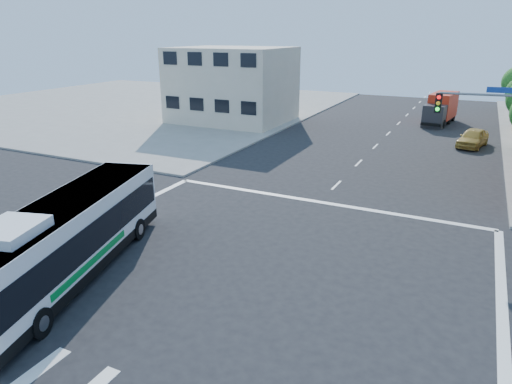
% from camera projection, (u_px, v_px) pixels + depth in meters
% --- Properties ---
extents(ground, '(120.00, 120.00, 0.00)m').
position_uv_depth(ground, '(247.00, 274.00, 18.93)').
color(ground, black).
rests_on(ground, ground).
extents(sidewalk_nw, '(50.00, 50.00, 0.15)m').
position_uv_depth(sidewalk_nw, '(136.00, 104.00, 63.03)').
color(sidewalk_nw, gray).
rests_on(sidewalk_nw, ground).
extents(building_west, '(12.06, 10.06, 8.00)m').
position_uv_depth(building_west, '(232.00, 85.00, 50.06)').
color(building_west, beige).
rests_on(building_west, ground).
extents(signal_mast_ne, '(7.91, 1.13, 8.07)m').
position_uv_depth(signal_mast_ne, '(507.00, 129.00, 22.55)').
color(signal_mast_ne, slate).
rests_on(signal_mast_ne, ground).
extents(transit_bus, '(5.68, 12.22, 3.54)m').
position_uv_depth(transit_bus, '(67.00, 238.00, 18.24)').
color(transit_bus, black).
rests_on(transit_bus, ground).
extents(box_truck, '(3.07, 7.44, 3.25)m').
position_uv_depth(box_truck, '(441.00, 109.00, 49.59)').
color(box_truck, '#26262B').
rests_on(box_truck, ground).
extents(parked_car, '(2.84, 4.95, 1.58)m').
position_uv_depth(parked_car, '(473.00, 138.00, 39.82)').
color(parked_car, '#B7943A').
rests_on(parked_car, ground).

